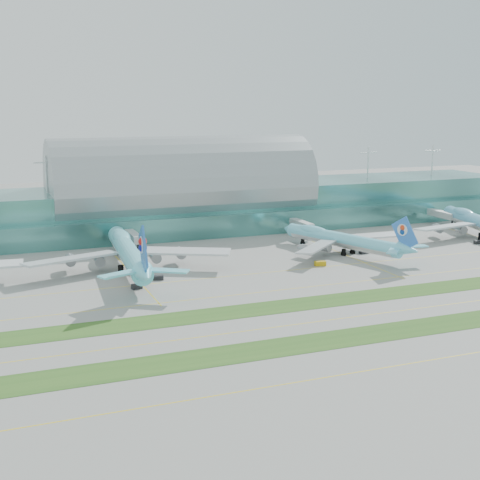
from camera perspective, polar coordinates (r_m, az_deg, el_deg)
name	(u,v)px	position (r m, az deg, el deg)	size (l,w,h in m)	color
ground	(309,305)	(196.54, 5.87, -5.58)	(700.00, 700.00, 0.00)	gray
terminal	(182,199)	(310.99, -4.96, 3.49)	(340.00, 69.10, 36.00)	#3D7A75
grass_strip_near	(359,336)	(173.41, 10.13, -8.06)	(420.00, 12.00, 0.08)	#2D591E
grass_strip_far	(305,303)	(198.22, 5.61, -5.41)	(420.00, 12.00, 0.08)	#2D591E
taxiline_a	(406,364)	(157.88, 13.95, -10.25)	(420.00, 0.35, 0.01)	yellow
taxiline_b	(332,320)	(184.81, 7.86, -6.75)	(420.00, 0.35, 0.01)	yellow
taxiline_c	(283,290)	(212.02, 3.65, -4.26)	(420.00, 0.35, 0.01)	yellow
taxiline_d	(256,274)	(231.44, 1.35, -2.88)	(420.00, 0.35, 0.01)	yellow
airliner_b	(128,251)	(237.29, -9.53, -0.94)	(72.31, 82.33, 22.65)	#6CDDEE
airliner_c	(341,239)	(264.66, 8.60, 0.10)	(55.88, 65.01, 18.49)	#6BD4ED
gse_c	(137,286)	(214.89, -8.80, -3.94)	(3.23, 1.95, 1.60)	black
gse_d	(158,278)	(224.67, -7.00, -3.21)	(3.54, 1.93, 1.50)	black
gse_e	(320,263)	(244.04, 6.86, -2.00)	(4.03, 1.95, 1.66)	#C5990B
gse_f	(364,252)	(266.25, 10.52, -0.99)	(3.69, 1.85, 1.45)	black
gse_g	(478,242)	(297.25, 19.67, -0.17)	(3.45, 1.90, 1.46)	black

